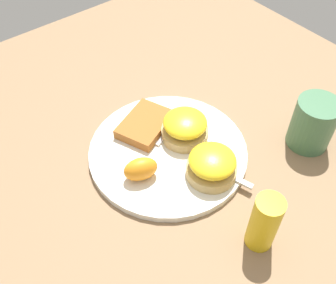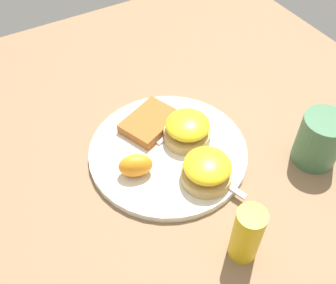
{
  "view_description": "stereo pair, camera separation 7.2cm",
  "coord_description": "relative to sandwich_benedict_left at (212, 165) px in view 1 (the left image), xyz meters",
  "views": [
    {
      "loc": [
        -0.3,
        -0.37,
        0.57
      ],
      "look_at": [
        0.0,
        0.0,
        0.03
      ],
      "focal_mm": 42.0,
      "sensor_mm": 36.0,
      "label": 1
    },
    {
      "loc": [
        -0.24,
        -0.41,
        0.57
      ],
      "look_at": [
        0.0,
        0.0,
        0.03
      ],
      "focal_mm": 42.0,
      "sensor_mm": 36.0,
      "label": 2
    }
  ],
  "objects": [
    {
      "name": "condiment_bottle",
      "position": [
        -0.02,
        -0.14,
        0.01
      ],
      "size": [
        0.04,
        0.04,
        0.11
      ],
      "primitive_type": "cylinder",
      "color": "gold",
      "rests_on": "ground_plane"
    },
    {
      "name": "sandwich_benedict_left",
      "position": [
        0.0,
        0.0,
        0.0
      ],
      "size": [
        0.09,
        0.09,
        0.05
      ],
      "color": "tan",
      "rests_on": "plate"
    },
    {
      "name": "fork",
      "position": [
        -0.01,
        0.06,
        -0.02
      ],
      "size": [
        0.09,
        0.23,
        0.0
      ],
      "color": "silver",
      "rests_on": "plate"
    },
    {
      "name": "hashbrown_patty",
      "position": [
        -0.02,
        0.16,
        -0.02
      ],
      "size": [
        0.13,
        0.11,
        0.02
      ],
      "primitive_type": "cube",
      "rotation": [
        0.0,
        0.0,
        0.39
      ],
      "color": "#9C5C26",
      "rests_on": "plate"
    },
    {
      "name": "ground_plane",
      "position": [
        -0.02,
        0.09,
        -0.04
      ],
      "size": [
        1.1,
        1.1,
        0.0
      ],
      "primitive_type": "plane",
      "color": "#846647"
    },
    {
      "name": "sandwich_benedict_right",
      "position": [
        0.02,
        0.1,
        0.0
      ],
      "size": [
        0.09,
        0.09,
        0.05
      ],
      "color": "tan",
      "rests_on": "plate"
    },
    {
      "name": "plate",
      "position": [
        -0.02,
        0.09,
        -0.03
      ],
      "size": [
        0.3,
        0.3,
        0.01
      ],
      "primitive_type": "cylinder",
      "color": "silver",
      "rests_on": "ground_plane"
    },
    {
      "name": "cup",
      "position": [
        0.21,
        -0.05,
        0.01
      ],
      "size": [
        0.11,
        0.08,
        0.1
      ],
      "color": "#42704C",
      "rests_on": "ground_plane"
    },
    {
      "name": "orange_wedge",
      "position": [
        -0.1,
        0.07,
        -0.0
      ],
      "size": [
        0.07,
        0.05,
        0.04
      ],
      "primitive_type": "ellipsoid",
      "rotation": [
        0.0,
        0.0,
        2.79
      ],
      "color": "orange",
      "rests_on": "plate"
    }
  ]
}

